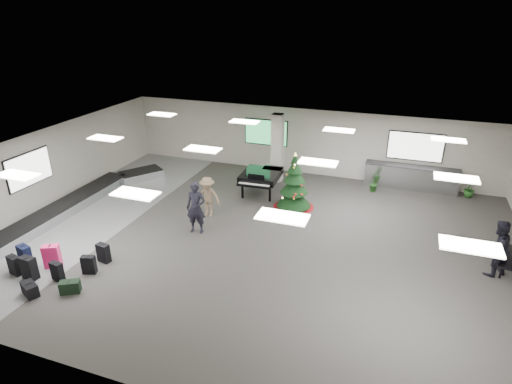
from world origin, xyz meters
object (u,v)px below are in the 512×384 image
(christmas_tree, at_px, (294,189))
(traveler_bench, at_px, (497,248))
(grand_piano, at_px, (260,176))
(traveler_a, at_px, (196,208))
(traveler_b, at_px, (208,197))
(pink_suitcase, at_px, (52,256))
(service_counter, at_px, (411,177))
(baggage_carousel, at_px, (77,203))
(potted_plant_left, at_px, (375,183))
(potted_plant_right, at_px, (469,189))
(bench, at_px, (510,253))

(christmas_tree, bearing_deg, traveler_bench, -20.49)
(grand_piano, relative_size, traveler_a, 1.07)
(traveler_a, bearing_deg, traveler_b, 88.47)
(christmas_tree, bearing_deg, grand_piano, 154.35)
(traveler_bench, bearing_deg, pink_suitcase, -19.82)
(service_counter, relative_size, traveler_a, 2.07)
(baggage_carousel, xyz_separation_m, traveler_a, (5.56, -0.15, 0.76))
(pink_suitcase, xyz_separation_m, traveler_bench, (13.08, 4.22, 0.53))
(grand_piano, xyz_separation_m, traveler_a, (-1.06, -4.06, 0.15))
(baggage_carousel, bearing_deg, grand_piano, 30.55)
(traveler_bench, bearing_deg, service_counter, -105.74)
(service_counter, bearing_deg, christmas_tree, -140.75)
(potted_plant_left, height_order, potted_plant_right, potted_plant_left)
(traveler_bench, distance_m, potted_plant_right, 6.15)
(grand_piano, relative_size, traveler_b, 1.27)
(baggage_carousel, xyz_separation_m, potted_plant_left, (11.35, 5.84, 0.18))
(bench, bearing_deg, baggage_carousel, -161.18)
(traveler_bench, bearing_deg, bench, -175.59)
(service_counter, height_order, potted_plant_right, service_counter)
(christmas_tree, distance_m, potted_plant_left, 4.09)
(traveler_b, distance_m, potted_plant_left, 7.58)
(baggage_carousel, distance_m, grand_piano, 7.71)
(pink_suitcase, height_order, traveler_a, traveler_a)
(bench, distance_m, traveler_bench, 0.77)
(baggage_carousel, height_order, potted_plant_left, potted_plant_left)
(traveler_a, bearing_deg, traveler_bench, -5.38)
(traveler_a, relative_size, traveler_b, 1.19)
(baggage_carousel, xyz_separation_m, bench, (15.89, 0.92, 0.37))
(christmas_tree, xyz_separation_m, traveler_b, (-2.97, -1.90, -0.00))
(grand_piano, bearing_deg, bench, -20.47)
(grand_piano, bearing_deg, traveler_bench, -24.16)
(baggage_carousel, xyz_separation_m, traveler_b, (5.39, 1.17, 0.61))
(bench, xyz_separation_m, potted_plant_right, (-0.62, 5.65, -0.19))
(christmas_tree, xyz_separation_m, traveler_a, (-2.80, -3.22, 0.16))
(bench, distance_m, traveler_b, 10.50)
(potted_plant_left, bearing_deg, service_counter, 30.96)
(service_counter, xyz_separation_m, pink_suitcase, (-10.55, -10.50, -0.16))
(bench, distance_m, traveler_a, 10.39)
(service_counter, bearing_deg, grand_piano, -155.57)
(service_counter, distance_m, traveler_a, 10.03)
(service_counter, distance_m, christmas_tree, 5.79)
(service_counter, bearing_deg, pink_suitcase, -135.14)
(baggage_carousel, height_order, pink_suitcase, pink_suitcase)
(potted_plant_left, bearing_deg, baggage_carousel, -152.78)
(baggage_carousel, distance_m, traveler_bench, 15.39)
(pink_suitcase, height_order, bench, bench)
(traveler_b, xyz_separation_m, potted_plant_left, (5.95, 4.67, -0.43))
(baggage_carousel, height_order, traveler_bench, traveler_bench)
(pink_suitcase, bearing_deg, potted_plant_right, 13.78)
(baggage_carousel, height_order, potted_plant_right, potted_plant_right)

